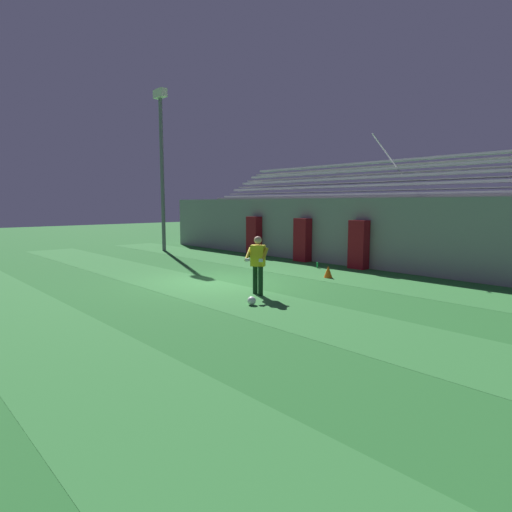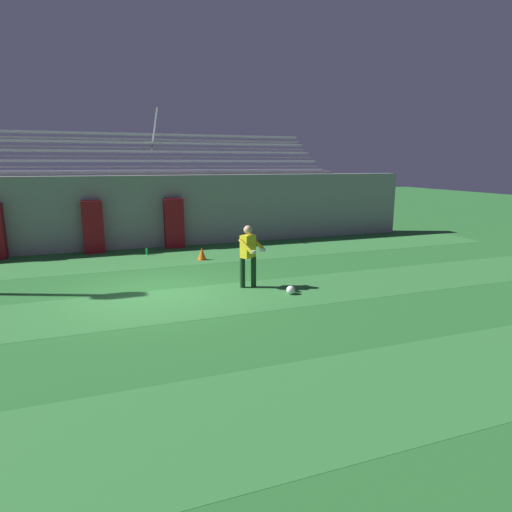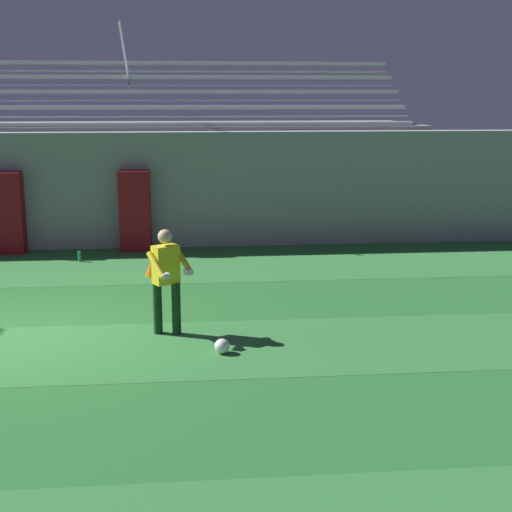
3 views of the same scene
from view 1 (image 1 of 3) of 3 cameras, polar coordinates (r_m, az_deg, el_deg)
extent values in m
plane|color=#286B2D|center=(14.23, -5.39, -3.45)|extent=(80.00, 80.00, 0.00)
cube|color=#337A38|center=(11.76, -29.67, -6.60)|extent=(28.00, 2.49, 0.01)
cube|color=#337A38|center=(13.66, -8.83, -3.94)|extent=(28.00, 2.49, 0.01)
cube|color=#337A38|center=(16.87, 5.44, -1.79)|extent=(28.00, 2.49, 0.01)
cube|color=gray|center=(18.66, 10.76, 3.28)|extent=(24.00, 0.60, 2.80)
cube|color=maroon|center=(19.21, 6.21, 2.16)|extent=(0.73, 0.44, 1.92)
cube|color=maroon|center=(17.39, 13.53, 1.49)|extent=(0.73, 0.44, 1.92)
cube|color=maroon|center=(21.49, -0.27, 2.72)|extent=(0.73, 0.44, 1.92)
cube|color=gray|center=(20.58, 14.72, 3.66)|extent=(18.00, 3.90, 2.90)
cube|color=silver|center=(19.23, 12.23, 7.98)|extent=(17.10, 0.36, 0.10)
cube|color=gray|center=(19.07, 11.86, 7.30)|extent=(17.10, 0.60, 0.04)
cube|color=silver|center=(19.82, 13.46, 9.07)|extent=(17.10, 0.36, 0.10)
cube|color=gray|center=(19.65, 13.10, 8.43)|extent=(17.10, 0.60, 0.04)
cube|color=silver|center=(20.42, 14.62, 10.10)|extent=(17.10, 0.36, 0.10)
cube|color=gray|center=(20.24, 14.28, 9.48)|extent=(17.10, 0.60, 0.04)
cube|color=silver|center=(21.03, 15.72, 11.06)|extent=(17.10, 0.36, 0.10)
cube|color=gray|center=(20.85, 15.40, 10.47)|extent=(17.10, 0.60, 0.04)
cube|color=silver|center=(21.66, 16.76, 11.96)|extent=(17.10, 0.36, 0.10)
cube|color=gray|center=(21.47, 16.46, 11.40)|extent=(17.10, 0.60, 0.04)
cylinder|color=silver|center=(19.64, 17.26, 12.63)|extent=(0.06, 2.63, 1.65)
cylinder|color=slate|center=(23.97, -12.39, 10.41)|extent=(0.20, 0.20, 8.11)
cube|color=#F2EDCC|center=(24.61, -12.67, 20.39)|extent=(0.90, 0.36, 0.44)
cylinder|color=#143319|center=(12.02, 0.61, -3.39)|extent=(0.19, 0.19, 0.82)
cylinder|color=#143319|center=(12.27, -0.11, -3.17)|extent=(0.19, 0.19, 0.82)
cube|color=yellow|center=(12.04, 0.25, 0.05)|extent=(0.45, 0.40, 0.60)
sphere|color=tan|center=(11.99, 0.25, 2.13)|extent=(0.22, 0.22, 0.22)
cylinder|color=yellow|center=(11.83, 1.16, 0.17)|extent=(0.32, 0.46, 0.37)
cylinder|color=yellow|center=(11.97, -1.04, 0.25)|extent=(0.32, 0.46, 0.37)
cube|color=silver|center=(11.67, 0.70, -0.57)|extent=(0.15, 0.15, 0.08)
cube|color=silver|center=(11.79, -1.16, -0.50)|extent=(0.15, 0.15, 0.08)
sphere|color=white|center=(10.98, -0.59, -5.99)|extent=(0.22, 0.22, 0.22)
cone|color=orange|center=(15.15, 9.60, -2.08)|extent=(0.30, 0.30, 0.42)
cylinder|color=green|center=(17.35, 8.18, -1.20)|extent=(0.07, 0.07, 0.24)
camera|label=2|loc=(12.61, -53.56, 7.21)|focal=30.00mm
camera|label=3|loc=(8.91, -60.85, 10.50)|focal=50.00mm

